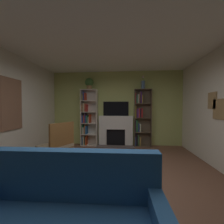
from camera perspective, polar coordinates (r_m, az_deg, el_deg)
name	(u,v)px	position (r m, az deg, el deg)	size (l,w,h in m)	color
ground_plane	(107,184)	(2.94, -2.17, -26.80)	(6.74, 6.74, 0.00)	brown
wall_back_accent	(116,108)	(5.41, 1.61, 1.47)	(4.93, 0.06, 2.74)	#B4BF6C
ceiling	(106,30)	(2.92, -2.25, 29.76)	(4.93, 5.74, 0.06)	white
fireplace	(116,130)	(5.34, 1.51, -7.20)	(1.34, 0.49, 1.09)	white
tv	(116,109)	(5.35, 1.57, 1.32)	(0.94, 0.06, 0.53)	black
bookshelf_left	(88,118)	(5.43, -9.65, -2.52)	(0.60, 0.33, 2.06)	silver
bookshelf_right	(141,118)	(5.32, 11.34, -2.30)	(0.60, 0.26, 2.06)	brown
potted_plant	(89,83)	(5.45, -9.04, 11.31)	(0.31, 0.31, 0.43)	#A97B4D
vase_with_flowers	(143,84)	(5.32, 12.27, 10.78)	(0.13, 0.13, 0.49)	#486993
armchair	(58,143)	(3.82, -20.81, -11.62)	(0.81, 0.87, 1.05)	brown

